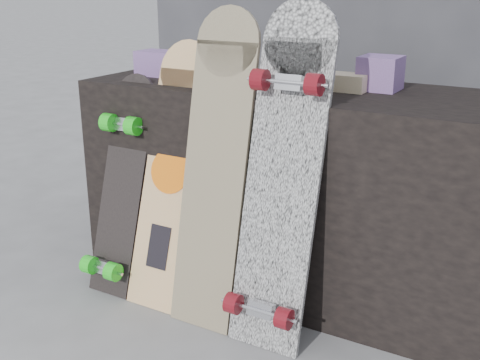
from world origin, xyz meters
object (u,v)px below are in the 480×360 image
Objects in this scene: longboard_celtic at (216,161)px; vendor_table at (292,188)px; longboard_cascadia at (282,172)px; skateboard_dark at (120,183)px; longboard_geisha at (172,167)px.

vendor_table is at bearing 69.77° from longboard_celtic.
longboard_cascadia reaches higher than skateboard_dark.
longboard_celtic is (0.23, -0.05, 0.07)m from longboard_geisha.
longboard_geisha reaches higher than vendor_table.
longboard_cascadia is at bearing -0.36° from skateboard_dark.
skateboard_dark is (-0.70, 0.00, -0.16)m from longboard_cascadia.
longboard_cascadia is 0.72m from skateboard_dark.
skateboard_dark is (-0.57, -0.35, 0.03)m from vendor_table.
longboard_celtic is at bearing 178.91° from longboard_cascadia.
vendor_table is at bearing 109.87° from longboard_cascadia.
skateboard_dark is at bearing -167.45° from longboard_geisha.
vendor_table is 1.45× the size of longboard_celtic.
skateboard_dark reaches higher than vendor_table.
longboard_cascadia reaches higher than longboard_geisha.
longboard_celtic is at bearing -11.81° from longboard_geisha.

